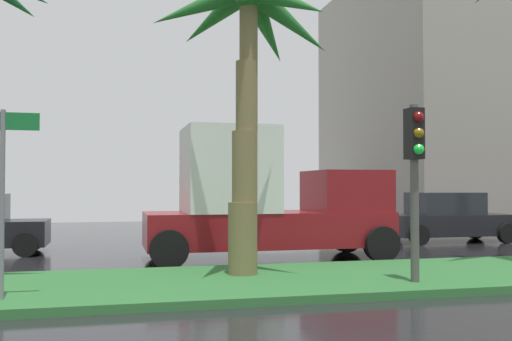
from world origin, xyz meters
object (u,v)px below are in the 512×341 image
(traffic_signal_median_right, at_px, (415,159))
(street_name_sign, at_px, (2,177))
(car_in_traffic_third, at_px, (447,218))
(palm_tree_centre, at_px, (248,41))
(box_truck_lead, at_px, (265,201))

(traffic_signal_median_right, relative_size, street_name_sign, 1.11)
(traffic_signal_median_right, xyz_separation_m, car_in_traffic_third, (5.86, 8.35, -1.61))
(traffic_signal_median_right, height_order, car_in_traffic_third, traffic_signal_median_right)
(street_name_sign, relative_size, car_in_traffic_third, 0.70)
(palm_tree_centre, xyz_separation_m, car_in_traffic_third, (8.64, 6.47, -4.13))
(street_name_sign, distance_m, box_truck_lead, 7.57)
(palm_tree_centre, distance_m, car_in_traffic_third, 11.56)
(traffic_signal_median_right, height_order, street_name_sign, traffic_signal_median_right)
(traffic_signal_median_right, bearing_deg, box_truck_lead, 107.38)
(traffic_signal_median_right, distance_m, street_name_sign, 7.21)
(car_in_traffic_third, bearing_deg, box_truck_lead, -156.09)
(palm_tree_centre, xyz_separation_m, traffic_signal_median_right, (2.79, -1.88, -2.52))
(palm_tree_centre, height_order, traffic_signal_median_right, palm_tree_centre)
(palm_tree_centre, bearing_deg, traffic_signal_median_right, -34.05)
(palm_tree_centre, distance_m, box_truck_lead, 4.81)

